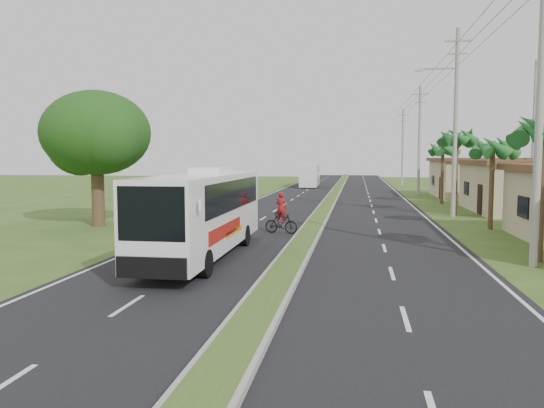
# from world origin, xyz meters

# --- Properties ---
(ground) EXTENTS (180.00, 180.00, 0.00)m
(ground) POSITION_xyz_m (0.00, 0.00, 0.00)
(ground) COLOR #36501D
(ground) RESTS_ON ground
(road_asphalt) EXTENTS (14.00, 160.00, 0.02)m
(road_asphalt) POSITION_xyz_m (0.00, 20.00, 0.01)
(road_asphalt) COLOR black
(road_asphalt) RESTS_ON ground
(median_strip) EXTENTS (1.20, 160.00, 0.18)m
(median_strip) POSITION_xyz_m (0.00, 20.00, 0.10)
(median_strip) COLOR gray
(median_strip) RESTS_ON ground
(lane_edge_left) EXTENTS (0.12, 160.00, 0.01)m
(lane_edge_left) POSITION_xyz_m (-6.70, 20.00, 0.00)
(lane_edge_left) COLOR silver
(lane_edge_left) RESTS_ON ground
(lane_edge_right) EXTENTS (0.12, 160.00, 0.01)m
(lane_edge_right) POSITION_xyz_m (6.70, 20.00, 0.00)
(lane_edge_right) COLOR silver
(lane_edge_right) RESTS_ON ground
(shop_mid) EXTENTS (7.60, 10.60, 3.67)m
(shop_mid) POSITION_xyz_m (14.00, 22.00, 1.86)
(shop_mid) COLOR tan
(shop_mid) RESTS_ON ground
(shop_far) EXTENTS (8.60, 11.60, 3.82)m
(shop_far) POSITION_xyz_m (14.00, 36.00, 1.93)
(shop_far) COLOR tan
(shop_far) RESTS_ON ground
(palm_verge_a) EXTENTS (2.40, 2.40, 5.45)m
(palm_verge_a) POSITION_xyz_m (9.00, 3.00, 4.74)
(palm_verge_a) COLOR #473321
(palm_verge_a) RESTS_ON ground
(palm_verge_b) EXTENTS (2.40, 2.40, 5.05)m
(palm_verge_b) POSITION_xyz_m (9.40, 12.00, 4.36)
(palm_verge_b) COLOR #473321
(palm_verge_b) RESTS_ON ground
(palm_verge_c) EXTENTS (2.40, 2.40, 5.85)m
(palm_verge_c) POSITION_xyz_m (8.80, 19.00, 5.12)
(palm_verge_c) COLOR #473321
(palm_verge_c) RESTS_ON ground
(palm_verge_d) EXTENTS (2.40, 2.40, 5.25)m
(palm_verge_d) POSITION_xyz_m (9.30, 28.00, 4.55)
(palm_verge_d) COLOR #473321
(palm_verge_d) RESTS_ON ground
(shade_tree) EXTENTS (6.30, 6.00, 7.54)m
(shade_tree) POSITION_xyz_m (-12.11, 10.02, 5.03)
(shade_tree) COLOR #473321
(shade_tree) RESTS_ON ground
(utility_pole_a) EXTENTS (1.60, 0.28, 11.00)m
(utility_pole_a) POSITION_xyz_m (8.50, 2.00, 5.67)
(utility_pole_a) COLOR gray
(utility_pole_a) RESTS_ON ground
(utility_pole_b) EXTENTS (3.20, 0.28, 12.00)m
(utility_pole_b) POSITION_xyz_m (8.47, 18.00, 6.26)
(utility_pole_b) COLOR gray
(utility_pole_b) RESTS_ON ground
(utility_pole_c) EXTENTS (1.60, 0.28, 11.00)m
(utility_pole_c) POSITION_xyz_m (8.50, 38.00, 5.67)
(utility_pole_c) COLOR gray
(utility_pole_c) RESTS_ON ground
(utility_pole_d) EXTENTS (1.60, 0.28, 10.50)m
(utility_pole_d) POSITION_xyz_m (8.50, 58.00, 5.42)
(utility_pole_d) COLOR gray
(utility_pole_d) RESTS_ON ground
(coach_bus_main) EXTENTS (2.34, 10.69, 3.45)m
(coach_bus_main) POSITION_xyz_m (-3.44, 1.86, 1.90)
(coach_bus_main) COLOR white
(coach_bus_main) RESTS_ON ground
(coach_bus_far) EXTENTS (2.53, 10.22, 2.96)m
(coach_bus_far) POSITION_xyz_m (-3.86, 52.83, 1.68)
(coach_bus_far) COLOR white
(coach_bus_far) RESTS_ON ground
(motorcyclist) EXTENTS (1.82, 0.91, 2.12)m
(motorcyclist) POSITION_xyz_m (-1.43, 8.57, 0.74)
(motorcyclist) COLOR black
(motorcyclist) RESTS_ON ground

